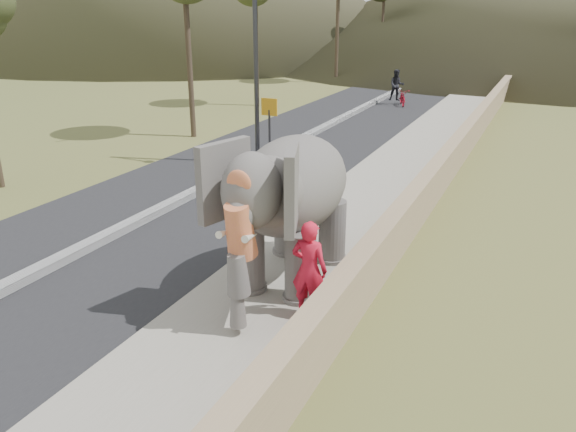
% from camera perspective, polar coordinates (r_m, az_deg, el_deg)
% --- Properties ---
extents(ground, '(160.00, 160.00, 0.00)m').
position_cam_1_polar(ground, '(8.98, -10.63, -16.98)').
color(ground, olive).
rests_on(ground, ground).
extents(road, '(7.00, 120.00, 0.03)m').
position_cam_1_polar(road, '(19.03, -5.70, 4.03)').
color(road, black).
rests_on(road, ground).
extents(median, '(0.35, 120.00, 0.22)m').
position_cam_1_polar(median, '(19.00, -5.71, 4.30)').
color(median, black).
rests_on(median, ground).
extents(walkway, '(3.00, 120.00, 0.15)m').
position_cam_1_polar(walkway, '(17.11, 8.90, 2.17)').
color(walkway, '#9E9687').
rests_on(walkway, ground).
extents(parapet, '(0.30, 120.00, 1.10)m').
position_cam_1_polar(parapet, '(16.62, 14.45, 2.91)').
color(parapet, tan).
rests_on(parapet, ground).
extents(lamppost, '(1.76, 0.36, 8.00)m').
position_cam_1_polar(lamppost, '(19.72, -2.52, 19.03)').
color(lamppost, '#2B2C30').
rests_on(lamppost, ground).
extents(signboard, '(0.60, 0.08, 2.40)m').
position_cam_1_polar(signboard, '(19.98, -1.90, 9.72)').
color(signboard, '#2D2D33').
rests_on(signboard, ground).
extents(elephant_and_man, '(2.43, 4.31, 3.06)m').
position_cam_1_polar(elephant_and_man, '(11.21, 0.57, 1.06)').
color(elephant_and_man, slate).
rests_on(elephant_and_man, ground).
extents(motorcyclist, '(1.51, 1.87, 2.00)m').
position_cam_1_polar(motorcyclist, '(33.45, 11.28, 12.31)').
color(motorcyclist, maroon).
rests_on(motorcyclist, ground).
extents(trees, '(47.22, 43.04, 9.17)m').
position_cam_1_polar(trees, '(35.96, 20.50, 17.13)').
color(trees, '#473828').
rests_on(trees, ground).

